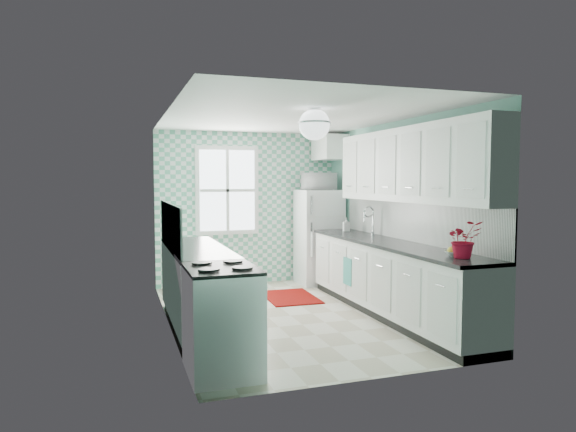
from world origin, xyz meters
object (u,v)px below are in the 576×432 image
object	(u,v)px
stove	(222,318)
fridge	(319,237)
fruit_bowl	(457,254)
potted_plant	(464,239)
sink	(361,236)
ceiling_light	(314,124)
microwave	(319,181)

from	to	relation	value
stove	fridge	bearing A→B (deg)	56.29
fruit_bowl	potted_plant	bearing A→B (deg)	-90.00
stove	sink	xyz separation A→B (m)	(2.40, 2.06, 0.44)
ceiling_light	sink	size ratio (longest dim) A/B	0.66
ceiling_light	fridge	xyz separation A→B (m)	(1.11, 2.60, -1.55)
sink	microwave	distance (m)	1.57
potted_plant	microwave	xyz separation A→B (m)	(-0.09, 3.61, 0.57)
fridge	sink	xyz separation A→B (m)	(0.09, -1.36, 0.15)
sink	fruit_bowl	size ratio (longest dim) A/B	2.21
fridge	microwave	distance (m)	0.92
potted_plant	microwave	bearing A→B (deg)	91.43
fridge	potted_plant	xyz separation A→B (m)	(0.09, -3.61, 0.35)
sink	fruit_bowl	world-z (taller)	sink
fruit_bowl	sink	bearing A→B (deg)	89.90
fridge	stove	bearing A→B (deg)	-125.49
ceiling_light	fruit_bowl	xyz separation A→B (m)	(1.20, -0.91, -1.35)
stove	microwave	size ratio (longest dim) A/B	1.84
stove	fruit_bowl	size ratio (longest dim) A/B	3.89
potted_plant	microwave	world-z (taller)	microwave
fruit_bowl	microwave	world-z (taller)	microwave
fruit_bowl	microwave	distance (m)	3.58
sink	microwave	size ratio (longest dim) A/B	1.05
potted_plant	microwave	size ratio (longest dim) A/B	0.74
stove	sink	world-z (taller)	sink
fridge	stove	size ratio (longest dim) A/B	1.66
stove	microwave	bearing A→B (deg)	56.29
stove	potted_plant	size ratio (longest dim) A/B	2.47
sink	potted_plant	distance (m)	2.26
stove	fruit_bowl	bearing A→B (deg)	-1.68
stove	ceiling_light	bearing A→B (deg)	34.79
stove	fruit_bowl	xyz separation A→B (m)	(2.40, -0.08, 0.48)
microwave	sink	bearing A→B (deg)	93.26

